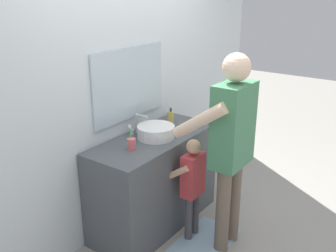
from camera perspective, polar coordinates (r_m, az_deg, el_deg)
name	(u,v)px	position (r m, az deg, el deg)	size (l,w,h in m)	color
ground_plane	(181,232)	(3.69, 1.96, -15.29)	(14.00, 14.00, 0.00)	#9E998E
back_wall	(125,79)	(3.48, -6.33, 6.90)	(4.40, 0.10, 2.70)	silver
vanity_cabinet	(155,181)	(3.61, -1.95, -8.05)	(1.31, 0.54, 0.87)	#4C5156
sink_basin	(156,132)	(3.40, -1.78, -0.82)	(0.33, 0.33, 0.11)	white
faucet	(138,124)	(3.51, -4.41, 0.24)	(0.18, 0.14, 0.18)	#B7BABF
toothbrush_cup	(131,144)	(3.17, -5.39, -2.59)	(0.07, 0.07, 0.21)	#D86666
soap_bottle	(171,118)	(3.71, 0.40, 1.22)	(0.06, 0.06, 0.17)	gold
bath_mat	(205,241)	(3.58, 5.42, -16.46)	(0.64, 0.40, 0.02)	#99B7CC
child_toddler	(192,181)	(3.35, 3.52, -8.00)	(0.29, 0.29, 0.94)	#47474C
adult_parent	(230,137)	(3.11, 9.14, -1.61)	(0.52, 0.55, 1.67)	#6B5B4C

